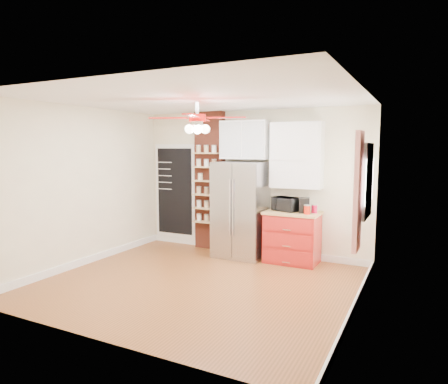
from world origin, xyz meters
The scene contains 21 objects.
floor centered at (0.00, 0.00, 0.00)m, with size 4.50×4.50×0.00m, color brown.
ceiling centered at (0.00, 0.00, 2.70)m, with size 4.50×4.50×0.00m, color white.
wall_back centered at (0.00, 2.00, 1.35)m, with size 4.50×0.02×2.70m, color beige.
wall_front centered at (0.00, -2.00, 1.35)m, with size 4.50×0.02×2.70m, color beige.
wall_left centered at (-2.25, 0.00, 1.35)m, with size 0.02×4.00×2.70m, color beige.
wall_right centered at (2.25, 0.00, 1.35)m, with size 0.02×4.00×2.70m, color beige.
chalkboard centered at (-1.70, 1.96, 1.10)m, with size 0.95×0.05×1.95m.
brick_pillar centered at (-0.85, 1.92, 1.35)m, with size 0.60×0.16×2.70m, color maroon.
fridge centered at (-0.05, 1.63, 0.88)m, with size 0.90×0.70×1.75m, color #AAABAF.
upper_glass_cabinet centered at (-0.05, 1.82, 2.15)m, with size 0.90×0.35×0.70m, color white.
red_cabinet centered at (0.92, 1.68, 0.45)m, with size 0.94×0.64×0.90m.
upper_shelf_unit centered at (0.92, 1.85, 1.88)m, with size 0.90×0.30×1.15m, color white.
window centered at (2.23, 0.90, 1.55)m, with size 0.04×0.75×1.05m, color white.
curtain centered at (2.18, 0.35, 1.45)m, with size 0.06×0.40×1.55m, color red.
ceiling_fan centered at (0.00, 0.00, 2.42)m, with size 1.40×1.40×0.44m.
toaster_oven centered at (0.79, 1.70, 1.02)m, with size 0.44×0.30×0.24m, color black.
coffee_maker centered at (1.13, 1.66, 1.03)m, with size 0.17×0.20×0.26m, color black.
canister_left centered at (1.21, 1.53, 0.97)m, with size 0.11×0.11×0.14m, color #BA1C0A.
canister_right centered at (1.29, 1.71, 0.97)m, with size 0.10×0.10×0.14m, color #A8092B.
pantry_jar_oats centered at (-0.99, 1.79, 1.43)m, with size 0.10×0.10×0.12m, color beige.
pantry_jar_beans centered at (-0.70, 1.81, 1.44)m, with size 0.09×0.09×0.13m, color olive.
Camera 1 is at (2.92, -4.97, 2.02)m, focal length 32.00 mm.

